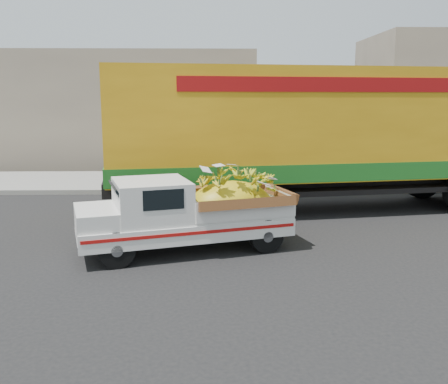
{
  "coord_description": "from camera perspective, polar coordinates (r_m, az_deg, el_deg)",
  "views": [
    {
      "loc": [
        -0.88,
        -9.23,
        3.03
      ],
      "look_at": [
        -0.6,
        1.41,
        1.02
      ],
      "focal_mm": 40.0,
      "sensor_mm": 36.0,
      "label": 1
    }
  ],
  "objects": [
    {
      "name": "curb",
      "position": [
        16.15,
        1.66,
        0.14
      ],
      "size": [
        60.0,
        0.25,
        0.15
      ],
      "primitive_type": "cube",
      "color": "gray",
      "rests_on": "ground"
    },
    {
      "name": "semi_trailer",
      "position": [
        13.81,
        12.02,
        6.68
      ],
      "size": [
        12.07,
        4.35,
        3.8
      ],
      "rotation": [
        0.0,
        0.0,
        0.16
      ],
      "color": "black",
      "rests_on": "ground"
    },
    {
      "name": "ground",
      "position": [
        9.76,
        3.79,
        -7.44
      ],
      "size": [
        100.0,
        100.0,
        0.0
      ],
      "primitive_type": "plane",
      "color": "black",
      "rests_on": "ground"
    },
    {
      "name": "building_left",
      "position": [
        24.9,
        -18.33,
        8.93
      ],
      "size": [
        18.0,
        6.0,
        5.0
      ],
      "primitive_type": "cube",
      "color": "gray",
      "rests_on": "ground"
    },
    {
      "name": "sidewalk",
      "position": [
        18.22,
        1.3,
        1.33
      ],
      "size": [
        60.0,
        4.0,
        0.14
      ],
      "primitive_type": "cube",
      "color": "gray",
      "rests_on": "ground"
    },
    {
      "name": "pickup_truck",
      "position": [
        10.08,
        -2.74,
        -2.18
      ],
      "size": [
        4.45,
        2.68,
        1.47
      ],
      "rotation": [
        0.0,
        0.0,
        0.3
      ],
      "color": "black",
      "rests_on": "ground"
    }
  ]
}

